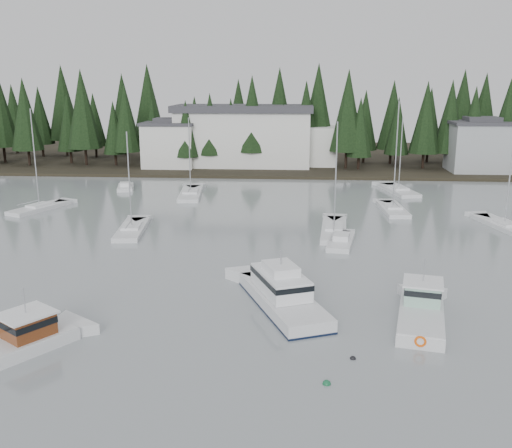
% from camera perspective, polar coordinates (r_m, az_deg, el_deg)
% --- Properties ---
extents(ground, '(260.00, 260.00, 0.00)m').
position_cam_1_polar(ground, '(27.59, -7.12, -20.65)').
color(ground, gray).
rests_on(ground, ground).
extents(far_shore_land, '(240.00, 54.00, 1.00)m').
position_cam_1_polar(far_shore_land, '(120.30, 1.80, 6.66)').
color(far_shore_land, black).
rests_on(far_shore_land, ground).
extents(conifer_treeline, '(200.00, 22.00, 20.00)m').
position_cam_1_polar(conifer_treeline, '(109.41, 1.56, 5.91)').
color(conifer_treeline, black).
rests_on(conifer_treeline, ground).
extents(house_west, '(9.54, 7.42, 8.75)m').
position_cam_1_polar(house_west, '(104.29, -8.63, 7.93)').
color(house_west, silver).
rests_on(house_west, ground).
extents(house_east_a, '(10.60, 8.48, 9.25)m').
position_cam_1_polar(house_east_a, '(105.47, 21.47, 7.32)').
color(house_east_a, '#999EA0').
rests_on(house_east_a, ground).
extents(harbor_inn, '(29.50, 11.50, 10.90)m').
position_cam_1_polar(harbor_inn, '(105.27, -0.14, 8.76)').
color(harbor_inn, silver).
rests_on(harbor_inn, ground).
extents(lobster_boat_brown, '(7.42, 8.85, 4.33)m').
position_cam_1_polar(lobster_boat_brown, '(37.24, -23.66, -11.21)').
color(lobster_boat_brown, silver).
rests_on(lobster_boat_brown, ground).
extents(cabin_cruiser_center, '(7.19, 11.29, 4.65)m').
position_cam_1_polar(cabin_cruiser_center, '(41.13, 2.64, -7.24)').
color(cabin_cruiser_center, silver).
rests_on(cabin_cruiser_center, ground).
extents(lobster_boat_teal, '(4.58, 8.68, 4.59)m').
position_cam_1_polar(lobster_boat_teal, '(40.25, 16.20, -8.55)').
color(lobster_boat_teal, silver).
rests_on(lobster_boat_teal, ground).
extents(sailboat_1, '(3.10, 8.66, 13.89)m').
position_cam_1_polar(sailboat_1, '(72.48, 13.50, 1.33)').
color(sailboat_1, silver).
rests_on(sailboat_1, ground).
extents(sailboat_2, '(4.94, 10.17, 11.13)m').
position_cam_1_polar(sailboat_2, '(85.31, 14.05, 3.17)').
color(sailboat_2, silver).
rests_on(sailboat_2, ground).
extents(sailboat_3, '(5.47, 8.87, 12.98)m').
position_cam_1_polar(sailboat_3, '(76.21, -20.82, 1.40)').
color(sailboat_3, silver).
rests_on(sailboat_3, ground).
extents(sailboat_4, '(3.61, 9.35, 11.17)m').
position_cam_1_polar(sailboat_4, '(62.35, -12.30, -0.70)').
color(sailboat_4, silver).
rests_on(sailboat_4, ground).
extents(sailboat_5, '(4.71, 10.30, 11.83)m').
position_cam_1_polar(sailboat_5, '(68.10, 23.57, -0.32)').
color(sailboat_5, silver).
rests_on(sailboat_5, ground).
extents(sailboat_6, '(3.39, 10.88, 12.19)m').
position_cam_1_polar(sailboat_6, '(61.37, 7.79, -0.73)').
color(sailboat_6, silver).
rests_on(sailboat_6, ground).
extents(sailboat_7, '(3.96, 11.04, 11.34)m').
position_cam_1_polar(sailboat_7, '(80.84, -6.54, 2.91)').
color(sailboat_7, silver).
rests_on(sailboat_7, ground).
extents(runabout_1, '(3.35, 7.11, 1.42)m').
position_cam_1_polar(runabout_1, '(57.02, 8.51, -1.84)').
color(runabout_1, silver).
rests_on(runabout_1, ground).
extents(runabout_3, '(3.35, 5.45, 1.42)m').
position_cam_1_polar(runabout_3, '(87.04, -12.93, 3.50)').
color(runabout_3, silver).
rests_on(runabout_3, ground).
extents(mooring_buoy_green, '(0.46, 0.46, 0.46)m').
position_cam_1_polar(mooring_buoy_green, '(31.74, 7.07, -15.60)').
color(mooring_buoy_green, '#145933').
rests_on(mooring_buoy_green, ground).
extents(mooring_buoy_dark, '(0.36, 0.36, 0.36)m').
position_cam_1_polar(mooring_buoy_dark, '(34.46, 9.66, -13.15)').
color(mooring_buoy_dark, black).
rests_on(mooring_buoy_dark, ground).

